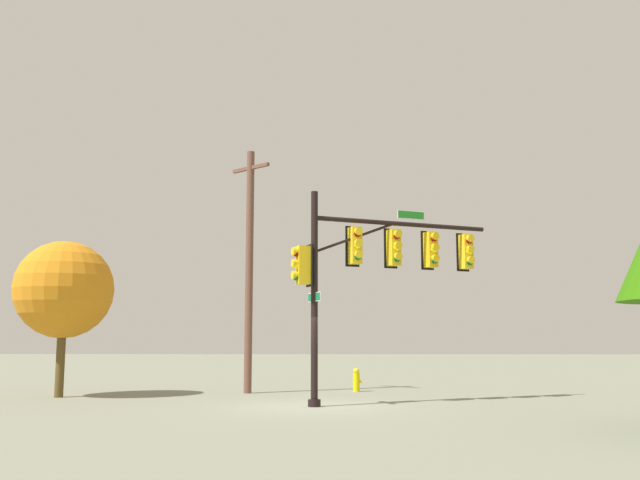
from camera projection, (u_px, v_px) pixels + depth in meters
ground_plane at (314, 407)px, 19.51m from camera, size 120.00×120.00×0.00m
signal_pole_assembly at (378, 259)px, 20.85m from camera, size 6.05×2.85×6.15m
utility_pole at (249, 266)px, 24.81m from camera, size 1.47×1.23×8.62m
fire_hydrant at (356, 380)px, 24.97m from camera, size 0.33×0.24×0.83m
tree_near at (64, 290)px, 23.03m from camera, size 3.21×3.21×5.10m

